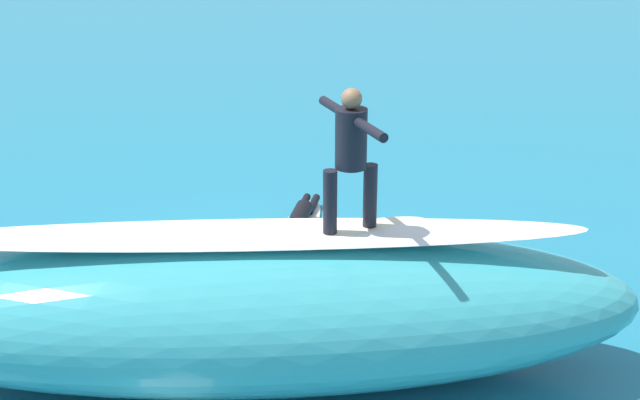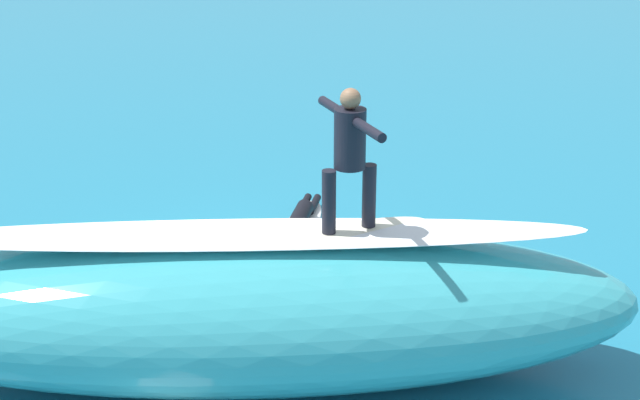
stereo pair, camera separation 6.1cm
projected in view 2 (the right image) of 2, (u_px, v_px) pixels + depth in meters
The scene contains 9 objects.
ground_plane at pixel (238, 287), 11.89m from camera, with size 120.00×120.00×0.00m, color teal.
wave_crest at pixel (246, 309), 9.61m from camera, with size 8.55×2.34×1.68m, color teal.
wave_foam_lip at pixel (243, 234), 9.29m from camera, with size 7.27×0.82×0.08m, color white.
surfboard_riding at pixel (349, 233), 9.32m from camera, with size 1.83×0.51×0.08m, color #EAE5C6.
surfer_riding at pixel (350, 149), 8.98m from camera, with size 0.60×1.43×1.51m.
surfboard_paddling at pixel (300, 227), 13.68m from camera, with size 2.20×0.51×0.08m, color silver.
surfer_paddling at pixel (302, 214), 13.73m from camera, with size 0.94×1.43×0.28m.
foam_patch_near at pixel (118, 339), 10.48m from camera, with size 0.51×0.36×0.17m, color white.
foam_patch_mid at pixel (194, 318), 10.98m from camera, with size 0.55×0.47×0.14m, color white.
Camera 2 is at (2.46, 10.38, 5.49)m, focal length 50.13 mm.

